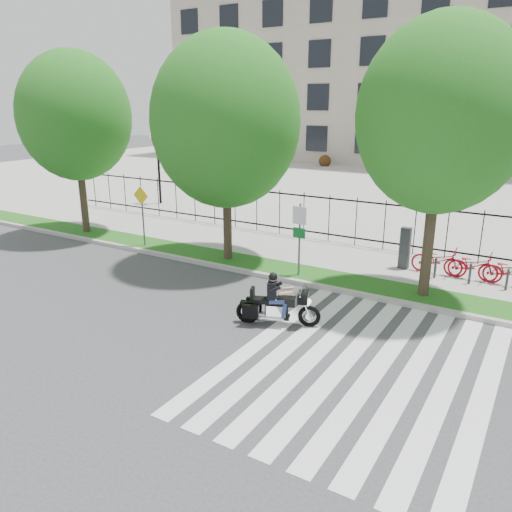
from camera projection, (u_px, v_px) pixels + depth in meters
The scene contains 15 objects.
ground at pixel (196, 320), 14.00m from camera, with size 120.00×120.00×0.00m, color #38383A.
curb at pixel (269, 276), 17.32m from camera, with size 60.00×0.20×0.15m, color #A4A19A.
grass_verge at pixel (281, 270), 18.02m from camera, with size 60.00×1.50×0.15m, color #174D13.
sidewalk at pixel (311, 253), 20.05m from camera, with size 60.00×3.50×0.15m, color #99968F.
plaza at pixel (420, 190), 34.38m from camera, with size 80.00×34.00×0.10m, color #99968F.
crosswalk_stripes at pixel (361, 365), 11.60m from camera, with size 5.70×8.00×0.01m, color silver, non-canonical shape.
iron_fence at pixel (329, 218), 21.16m from camera, with size 30.00×0.06×2.00m, color black, non-canonical shape.
office_building at pixel (482, 57), 47.70m from camera, with size 60.00×21.90×20.15m.
lamp_post_left at pixel (158, 150), 28.81m from camera, with size 1.06×0.70×4.25m.
street_tree_0 at pixel (75, 116), 21.56m from camera, with size 4.82×4.82×7.91m.
street_tree_1 at pixel (226, 122), 17.65m from camera, with size 5.34×5.34×8.13m.
street_tree_2 at pixel (442, 116), 13.91m from camera, with size 4.80×4.80×8.11m.
sign_pole_regulatory at pixel (299, 230), 16.78m from camera, with size 0.50×0.09×2.50m.
sign_pole_warning at pixel (142, 208), 20.34m from camera, with size 0.78×0.09×2.49m.
motorcycle_rider at pixel (277, 304), 13.59m from camera, with size 2.23×1.18×1.81m.
Camera 1 is at (8.11, -10.09, 5.87)m, focal length 35.00 mm.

